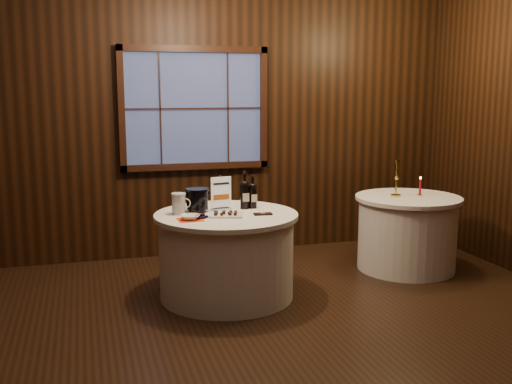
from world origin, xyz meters
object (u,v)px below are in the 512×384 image
object	(u,v)px
red_candle	(420,188)
port_bottle_right	(253,194)
chocolate_plate	(226,214)
sign_stand	(221,198)
cracker_bowl	(190,217)
glass_pitcher	(179,204)
port_bottle_left	(245,193)
main_table	(227,255)
brass_candlestick	(396,183)
grape_bunch	(203,217)
ice_bucket	(197,200)
chocolate_box	(263,214)
side_table	(407,233)

from	to	relation	value
red_candle	port_bottle_right	bearing A→B (deg)	-175.74
chocolate_plate	red_candle	world-z (taller)	red_candle
sign_stand	cracker_bowl	distance (m)	0.49
sign_stand	red_candle	bearing A→B (deg)	-6.09
sign_stand	port_bottle_right	world-z (taller)	sign_stand
port_bottle_right	glass_pitcher	bearing A→B (deg)	-179.74
sign_stand	port_bottle_left	bearing A→B (deg)	-11.36
main_table	red_candle	world-z (taller)	red_candle
glass_pitcher	port_bottle_right	bearing A→B (deg)	20.83
main_table	brass_candlestick	world-z (taller)	brass_candlestick
grape_bunch	chocolate_plate	bearing A→B (deg)	13.34
main_table	cracker_bowl	bearing A→B (deg)	-153.79
ice_bucket	red_candle	size ratio (longest dim) A/B	1.06
brass_candlestick	sign_stand	bearing A→B (deg)	-174.93
grape_bunch	glass_pitcher	size ratio (longest dim) A/B	0.95
grape_bunch	brass_candlestick	distance (m)	2.18
grape_bunch	brass_candlestick	size ratio (longest dim) A/B	0.47
main_table	sign_stand	size ratio (longest dim) A/B	4.05
chocolate_box	red_candle	distance (m)	1.89
red_candle	sign_stand	bearing A→B (deg)	-176.50
cracker_bowl	chocolate_plate	bearing A→B (deg)	9.24
chocolate_plate	red_candle	size ratio (longest dim) A/B	1.67
red_candle	cracker_bowl	bearing A→B (deg)	-169.25
glass_pitcher	brass_candlestick	world-z (taller)	brass_candlestick
grape_bunch	brass_candlestick	world-z (taller)	brass_candlestick
cracker_bowl	port_bottle_right	bearing A→B (deg)	27.36
sign_stand	red_candle	xyz separation A→B (m)	(2.14, 0.13, -0.03)
glass_pitcher	red_candle	world-z (taller)	red_candle
ice_bucket	glass_pitcher	world-z (taller)	ice_bucket
sign_stand	cracker_bowl	xyz separation A→B (m)	(-0.34, -0.34, -0.08)
side_table	glass_pitcher	bearing A→B (deg)	-175.01
port_bottle_right	main_table	bearing A→B (deg)	-156.81
port_bottle_right	brass_candlestick	size ratio (longest dim) A/B	0.82
ice_bucket	chocolate_plate	bearing A→B (deg)	-51.68
sign_stand	port_bottle_left	distance (m)	0.23
port_bottle_left	red_candle	size ratio (longest dim) A/B	1.73
main_table	chocolate_plate	size ratio (longest dim) A/B	3.83
sign_stand	cracker_bowl	world-z (taller)	sign_stand
sign_stand	glass_pitcher	distance (m)	0.40
glass_pitcher	chocolate_box	bearing A→B (deg)	-3.46
main_table	sign_stand	distance (m)	0.52
cracker_bowl	glass_pitcher	bearing A→B (deg)	101.23
main_table	sign_stand	world-z (taller)	sign_stand
glass_pitcher	chocolate_plate	bearing A→B (deg)	-14.07
sign_stand	chocolate_box	world-z (taller)	sign_stand
sign_stand	grape_bunch	bearing A→B (deg)	-134.50
port_bottle_left	chocolate_box	xyz separation A→B (m)	(0.08, -0.31, -0.14)
main_table	ice_bucket	bearing A→B (deg)	149.29
side_table	red_candle	world-z (taller)	red_candle
main_table	port_bottle_right	bearing A→B (deg)	28.72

